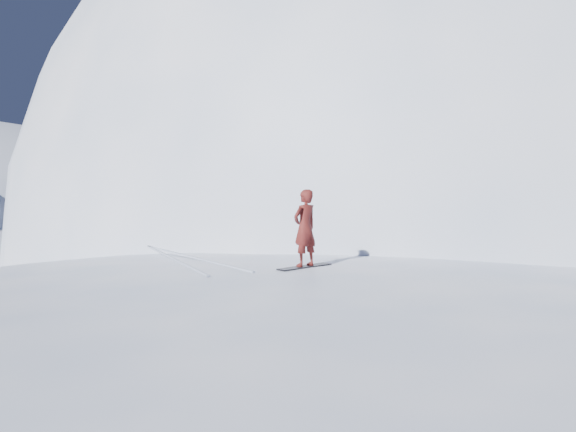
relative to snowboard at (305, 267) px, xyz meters
name	(u,v)px	position (x,y,z in m)	size (l,w,h in m)	color
near_ridge	(311,375)	(0.06, -0.20, -2.41)	(36.00, 28.00, 4.80)	white
summit_peak	(430,241)	(21.06, 22.80, -2.41)	(60.00, 56.00, 56.00)	white
peak_shoulder	(328,259)	(9.06, 16.80, -2.41)	(28.00, 24.00, 18.00)	white
wind_bumps	(257,401)	(-1.50, -1.08, -2.41)	(16.00, 14.40, 1.00)	white
snowboard	(305,267)	(0.00, 0.00, 0.00)	(1.47, 0.27, 0.02)	black
snowboarder	(305,228)	(0.00, 0.00, 0.87)	(0.63, 0.41, 1.72)	maroon
board_tracks	(182,257)	(-2.26, 2.66, 0.01)	(1.51, 5.99, 0.04)	silver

